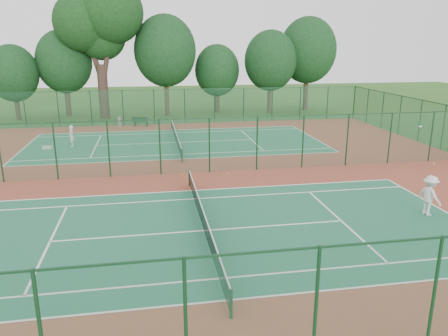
{
  "coord_description": "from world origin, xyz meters",
  "views": [
    {
      "loc": [
        -2.14,
        -26.48,
        7.89
      ],
      "look_at": [
        1.64,
        -4.77,
        1.6
      ],
      "focal_mm": 35.0,
      "sensor_mm": 36.0,
      "label": 1
    }
  ],
  "objects_px": {
    "player_far": "(71,136)",
    "big_tree": "(99,21)",
    "player_near": "(430,195)",
    "trash_bin": "(120,122)",
    "bench": "(141,122)",
    "kit_bag": "(47,148)"
  },
  "relations": [
    {
      "from": "player_near",
      "to": "bench",
      "type": "relative_size",
      "value": 1.23
    },
    {
      "from": "player_near",
      "to": "trash_bin",
      "type": "relative_size",
      "value": 2.15
    },
    {
      "from": "big_tree",
      "to": "trash_bin",
      "type": "bearing_deg",
      "value": -72.15
    },
    {
      "from": "player_far",
      "to": "trash_bin",
      "type": "distance_m",
      "value": 9.18
    },
    {
      "from": "player_far",
      "to": "trash_bin",
      "type": "relative_size",
      "value": 1.88
    },
    {
      "from": "kit_bag",
      "to": "bench",
      "type": "bearing_deg",
      "value": 54.45
    },
    {
      "from": "player_far",
      "to": "big_tree",
      "type": "relative_size",
      "value": 0.12
    },
    {
      "from": "player_near",
      "to": "trash_bin",
      "type": "distance_m",
      "value": 30.84
    },
    {
      "from": "player_far",
      "to": "big_tree",
      "type": "height_order",
      "value": "big_tree"
    },
    {
      "from": "player_far",
      "to": "bench",
      "type": "relative_size",
      "value": 1.08
    },
    {
      "from": "bench",
      "to": "kit_bag",
      "type": "distance_m",
      "value": 11.16
    },
    {
      "from": "bench",
      "to": "kit_bag",
      "type": "xyz_separation_m",
      "value": [
        -7.06,
        -8.64,
        -0.35
      ]
    },
    {
      "from": "player_near",
      "to": "kit_bag",
      "type": "distance_m",
      "value": 27.07
    },
    {
      "from": "player_near",
      "to": "big_tree",
      "type": "height_order",
      "value": "big_tree"
    },
    {
      "from": "bench",
      "to": "player_near",
      "type": "bearing_deg",
      "value": -45.35
    },
    {
      "from": "player_near",
      "to": "trash_bin",
      "type": "height_order",
      "value": "player_near"
    },
    {
      "from": "bench",
      "to": "big_tree",
      "type": "distance_m",
      "value": 11.92
    },
    {
      "from": "player_far",
      "to": "big_tree",
      "type": "distance_m",
      "value": 16.82
    },
    {
      "from": "bench",
      "to": "kit_bag",
      "type": "bearing_deg",
      "value": -112.45
    },
    {
      "from": "big_tree",
      "to": "kit_bag",
      "type": "bearing_deg",
      "value": -102.67
    },
    {
      "from": "trash_bin",
      "to": "big_tree",
      "type": "relative_size",
      "value": 0.06
    },
    {
      "from": "player_near",
      "to": "bench",
      "type": "bearing_deg",
      "value": 14.36
    }
  ]
}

